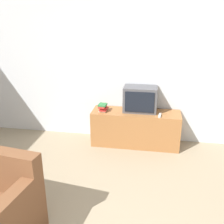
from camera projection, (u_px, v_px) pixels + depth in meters
name	position (u px, v px, depth m)	size (l,w,h in m)	color
wall_back	(115.00, 66.00, 4.42)	(9.00, 0.06, 2.60)	silver
tv_stand	(135.00, 128.00, 4.46)	(1.47, 0.46, 0.59)	#9E6638
television	(140.00, 99.00, 4.32)	(0.55, 0.34, 0.42)	#4C4C51
book_stack	(103.00, 107.00, 4.38)	(0.15, 0.23, 0.12)	silver
remote_on_stand	(160.00, 115.00, 4.17)	(0.05, 0.17, 0.02)	#B7B7B7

